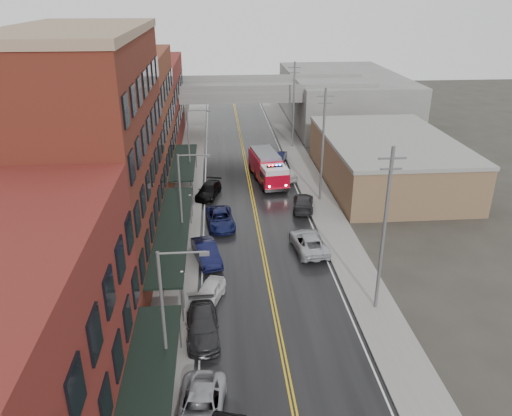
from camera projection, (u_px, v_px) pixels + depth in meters
road at (257, 222)px, 48.76m from camera, size 11.00×160.00×0.02m
sidewalk_left at (182, 224)px, 48.19m from camera, size 3.00×160.00×0.15m
sidewalk_right at (331, 219)px, 49.28m from camera, size 3.00×160.00×0.15m
curb_left at (199, 224)px, 48.31m from camera, size 0.30×160.00×0.15m
curb_right at (314, 220)px, 49.16m from camera, size 0.30×160.00×0.15m
brick_building_a at (2, 363)px, 21.63m from camera, size 9.00×18.00×12.00m
brick_building_b at (90, 160)px, 37.77m from camera, size 9.00×20.00×18.00m
brick_building_c at (128, 123)px, 54.35m from camera, size 9.00×15.00×15.00m
brick_building_far at (148, 104)px, 70.93m from camera, size 9.00×20.00×12.00m
tan_building at (387, 162)px, 58.08m from camera, size 14.00×22.00×5.00m
right_far_block at (343, 98)px, 85.02m from camera, size 18.00×30.00×8.00m
awning_0 at (144, 407)px, 23.27m from camera, size 2.60×16.00×3.09m
awning_1 at (173, 229)px, 40.62m from camera, size 2.60×18.00×3.09m
awning_2 at (184, 161)px, 56.60m from camera, size 2.60×13.00×3.09m
globe_lamp_1 at (182, 281)px, 34.58m from camera, size 0.44×0.44×3.12m
globe_lamp_2 at (190, 203)px, 47.36m from camera, size 0.44×0.44×3.12m
street_lamp_0 at (168, 316)px, 26.11m from camera, size 2.64×0.22×9.00m
street_lamp_1 at (184, 199)px, 40.72m from camera, size 2.64×0.22×9.00m
street_lamp_2 at (191, 144)px, 55.33m from camera, size 2.64×0.22×9.00m
utility_pole_0 at (384, 229)px, 33.08m from camera, size 1.80×0.24×12.00m
utility_pole_1 at (323, 144)px, 51.34m from camera, size 1.80×0.24×12.00m
utility_pole_2 at (294, 104)px, 69.60m from camera, size 1.80×0.24×12.00m
overpass at (240, 97)px, 75.58m from camera, size 40.00×10.00×7.50m
fire_truck at (268, 167)px, 58.49m from camera, size 4.55×9.20×3.24m
parked_car_left_2 at (201, 409)px, 26.09m from camera, size 2.93×5.52×1.48m
parked_car_left_3 at (203, 326)px, 32.49m from camera, size 2.36×5.28×1.50m
parked_car_left_4 at (209, 293)px, 36.09m from camera, size 2.89×4.45×1.41m
parked_car_left_5 at (206, 252)px, 41.51m from camera, size 2.82×5.13×1.60m
parked_car_left_6 at (220, 219)px, 47.73m from camera, size 2.98×5.63×1.51m
parked_car_left_7 at (209, 190)px, 54.59m from camera, size 3.27×5.32×1.44m
parked_car_right_0 at (309, 242)px, 43.27m from camera, size 3.08×5.83×1.56m
parked_car_right_1 at (303, 202)px, 51.47m from camera, size 2.94×5.37×1.47m
parked_car_right_2 at (283, 173)px, 59.52m from camera, size 3.36×5.04×1.59m
parked_car_right_3 at (278, 157)px, 65.00m from camera, size 3.00×5.34×1.67m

